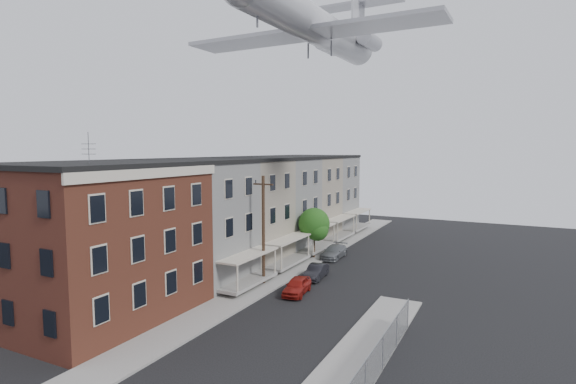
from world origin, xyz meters
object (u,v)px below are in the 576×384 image
object	(u,v)px
car_mid	(316,272)
airplane	(318,27)
car_near	(297,286)
street_tree	(315,225)
utility_pole	(263,228)
car_far	(334,252)

from	to	relation	value
car_mid	airplane	bearing A→B (deg)	106.44
car_near	airplane	distance (m)	21.54
street_tree	airplane	world-z (taller)	airplane
utility_pole	airplane	xyz separation A→B (m)	(2.78, 4.64, 16.73)
car_mid	street_tree	bearing A→B (deg)	109.38
utility_pole	car_mid	world-z (taller)	utility_pole
street_tree	car_mid	size ratio (longest dim) A/B	1.41
car_near	airplane	world-z (taller)	airplane
car_far	airplane	xyz separation A→B (m)	(0.78, -6.35, 20.76)
street_tree	car_near	xyz separation A→B (m)	(3.23, -10.99, -2.81)
utility_pole	airplane	bearing A→B (deg)	59.10
car_near	car_far	distance (m)	12.15
utility_pole	car_far	size ratio (longest dim) A/B	2.02
utility_pole	car_far	xyz separation A→B (m)	(2.00, 10.99, -4.03)
utility_pole	car_mid	size ratio (longest dim) A/B	2.44
car_mid	airplane	distance (m)	20.84
street_tree	airplane	bearing A→B (deg)	-65.13
car_near	airplane	xyz separation A→B (m)	(-0.78, 5.70, 20.76)
utility_pole	car_mid	xyz separation A→B (m)	(3.25, 3.44, -4.07)
car_far	airplane	bearing A→B (deg)	-84.54
car_mid	car_far	size ratio (longest dim) A/B	0.83
utility_pole	airplane	distance (m)	17.58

